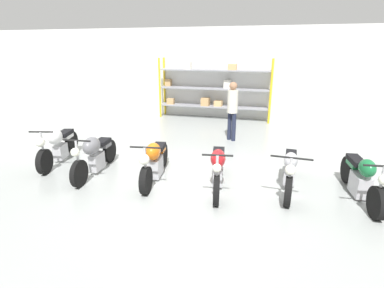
{
  "coord_description": "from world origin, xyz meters",
  "views": [
    {
      "loc": [
        1.72,
        -5.87,
        2.79
      ],
      "look_at": [
        0.0,
        0.4,
        0.7
      ],
      "focal_mm": 28.0,
      "sensor_mm": 36.0,
      "label": 1
    }
  ],
  "objects_px": {
    "motorcycle_red": "(218,167)",
    "person_browsing": "(232,106)",
    "motorcycle_grey": "(95,154)",
    "motorcycle_orange": "(155,161)",
    "motorcycle_white": "(58,145)",
    "shelving_rack": "(211,88)",
    "motorcycle_green": "(362,179)",
    "motorcycle_silver": "(290,170)"
  },
  "relations": [
    {
      "from": "motorcycle_orange",
      "to": "shelving_rack",
      "type": "bearing_deg",
      "value": 172.52
    },
    {
      "from": "motorcycle_silver",
      "to": "person_browsing",
      "type": "relative_size",
      "value": 1.13
    },
    {
      "from": "motorcycle_grey",
      "to": "motorcycle_green",
      "type": "relative_size",
      "value": 1.0
    },
    {
      "from": "shelving_rack",
      "to": "motorcycle_white",
      "type": "xyz_separation_m",
      "value": [
        -2.69,
        -5.95,
        -0.77
      ]
    },
    {
      "from": "motorcycle_grey",
      "to": "motorcycle_red",
      "type": "relative_size",
      "value": 1.0
    },
    {
      "from": "motorcycle_red",
      "to": "motorcycle_silver",
      "type": "bearing_deg",
      "value": 93.12
    },
    {
      "from": "motorcycle_white",
      "to": "motorcycle_green",
      "type": "xyz_separation_m",
      "value": [
        6.92,
        -0.1,
        -0.07
      ]
    },
    {
      "from": "motorcycle_grey",
      "to": "person_browsing",
      "type": "relative_size",
      "value": 1.13
    },
    {
      "from": "shelving_rack",
      "to": "motorcycle_green",
      "type": "bearing_deg",
      "value": -54.98
    },
    {
      "from": "shelving_rack",
      "to": "motorcycle_orange",
      "type": "relative_size",
      "value": 2.2
    },
    {
      "from": "person_browsing",
      "to": "shelving_rack",
      "type": "bearing_deg",
      "value": -121.9
    },
    {
      "from": "motorcycle_red",
      "to": "person_browsing",
      "type": "height_order",
      "value": "person_browsing"
    },
    {
      "from": "motorcycle_red",
      "to": "person_browsing",
      "type": "relative_size",
      "value": 1.13
    },
    {
      "from": "shelving_rack",
      "to": "motorcycle_silver",
      "type": "bearing_deg",
      "value": -64.15
    },
    {
      "from": "motorcycle_red",
      "to": "motorcycle_green",
      "type": "height_order",
      "value": "motorcycle_red"
    },
    {
      "from": "motorcycle_grey",
      "to": "motorcycle_green",
      "type": "height_order",
      "value": "motorcycle_grey"
    },
    {
      "from": "shelving_rack",
      "to": "motorcycle_grey",
      "type": "height_order",
      "value": "shelving_rack"
    },
    {
      "from": "shelving_rack",
      "to": "motorcycle_green",
      "type": "distance_m",
      "value": 7.42
    },
    {
      "from": "motorcycle_red",
      "to": "person_browsing",
      "type": "bearing_deg",
      "value": 174.56
    },
    {
      "from": "motorcycle_grey",
      "to": "motorcycle_orange",
      "type": "distance_m",
      "value": 1.44
    },
    {
      "from": "motorcycle_white",
      "to": "motorcycle_grey",
      "type": "relative_size",
      "value": 1.01
    },
    {
      "from": "motorcycle_grey",
      "to": "motorcycle_orange",
      "type": "height_order",
      "value": "motorcycle_grey"
    },
    {
      "from": "motorcycle_white",
      "to": "motorcycle_silver",
      "type": "height_order",
      "value": "motorcycle_white"
    },
    {
      "from": "motorcycle_white",
      "to": "motorcycle_silver",
      "type": "relative_size",
      "value": 1.01
    },
    {
      "from": "motorcycle_white",
      "to": "motorcycle_orange",
      "type": "bearing_deg",
      "value": 69.95
    },
    {
      "from": "motorcycle_orange",
      "to": "motorcycle_green",
      "type": "relative_size",
      "value": 1.01
    },
    {
      "from": "motorcycle_grey",
      "to": "motorcycle_silver",
      "type": "xyz_separation_m",
      "value": [
        4.3,
        0.34,
        -0.07
      ]
    },
    {
      "from": "motorcycle_red",
      "to": "motorcycle_silver",
      "type": "xyz_separation_m",
      "value": [
        1.43,
        0.31,
        -0.03
      ]
    },
    {
      "from": "motorcycle_orange",
      "to": "motorcycle_white",
      "type": "bearing_deg",
      "value": -104.28
    },
    {
      "from": "motorcycle_grey",
      "to": "person_browsing",
      "type": "distance_m",
      "value": 4.41
    },
    {
      "from": "motorcycle_grey",
      "to": "person_browsing",
      "type": "height_order",
      "value": "person_browsing"
    },
    {
      "from": "motorcycle_orange",
      "to": "motorcycle_silver",
      "type": "distance_m",
      "value": 2.87
    },
    {
      "from": "motorcycle_grey",
      "to": "motorcycle_red",
      "type": "bearing_deg",
      "value": 85.29
    },
    {
      "from": "person_browsing",
      "to": "motorcycle_silver",
      "type": "bearing_deg",
      "value": 61.91
    },
    {
      "from": "motorcycle_grey",
      "to": "motorcycle_orange",
      "type": "relative_size",
      "value": 0.99
    },
    {
      "from": "motorcycle_white",
      "to": "motorcycle_green",
      "type": "bearing_deg",
      "value": 75.49
    },
    {
      "from": "motorcycle_white",
      "to": "motorcycle_orange",
      "type": "distance_m",
      "value": 2.75
    },
    {
      "from": "motorcycle_white",
      "to": "motorcycle_orange",
      "type": "xyz_separation_m",
      "value": [
        2.74,
        -0.3,
        -0.04
      ]
    },
    {
      "from": "motorcycle_grey",
      "to": "motorcycle_silver",
      "type": "bearing_deg",
      "value": 89.14
    },
    {
      "from": "motorcycle_orange",
      "to": "person_browsing",
      "type": "relative_size",
      "value": 1.13
    },
    {
      "from": "shelving_rack",
      "to": "motorcycle_grey",
      "type": "distance_m",
      "value": 6.53
    },
    {
      "from": "motorcycle_red",
      "to": "motorcycle_green",
      "type": "relative_size",
      "value": 1.0
    }
  ]
}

